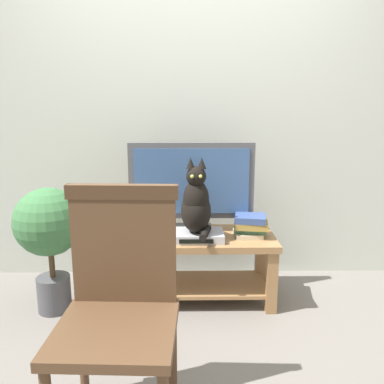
{
  "coord_description": "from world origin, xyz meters",
  "views": [
    {
      "loc": [
        -0.03,
        -2.06,
        1.32
      ],
      "look_at": [
        0.0,
        0.45,
        0.77
      ],
      "focal_mm": 37.32,
      "sensor_mm": 36.0,
      "label": 1
    }
  ],
  "objects_px": {
    "tv_stand": "(192,256)",
    "book_stack": "(250,225)",
    "potted_plant": "(49,231)",
    "media_box": "(196,236)",
    "wooden_chair": "(120,295)",
    "cat": "(196,204)",
    "tv": "(192,184)"
  },
  "relations": [
    {
      "from": "tv_stand",
      "to": "book_stack",
      "type": "height_order",
      "value": "book_stack"
    },
    {
      "from": "book_stack",
      "to": "potted_plant",
      "type": "height_order",
      "value": "potted_plant"
    },
    {
      "from": "media_box",
      "to": "book_stack",
      "type": "xyz_separation_m",
      "value": [
        0.36,
        0.06,
        0.05
      ]
    },
    {
      "from": "wooden_chair",
      "to": "potted_plant",
      "type": "xyz_separation_m",
      "value": [
        -0.6,
        0.93,
        -0.03
      ]
    },
    {
      "from": "media_box",
      "to": "potted_plant",
      "type": "xyz_separation_m",
      "value": [
        -0.93,
        -0.06,
        0.06
      ]
    },
    {
      "from": "cat",
      "to": "tv_stand",
      "type": "bearing_deg",
      "value": 103.58
    },
    {
      "from": "tv_stand",
      "to": "wooden_chair",
      "type": "distance_m",
      "value": 1.15
    },
    {
      "from": "book_stack",
      "to": "tv_stand",
      "type": "bearing_deg",
      "value": 175.44
    },
    {
      "from": "cat",
      "to": "book_stack",
      "type": "distance_m",
      "value": 0.4
    },
    {
      "from": "tv_stand",
      "to": "book_stack",
      "type": "bearing_deg",
      "value": -4.56
    },
    {
      "from": "cat",
      "to": "wooden_chair",
      "type": "xyz_separation_m",
      "value": [
        -0.33,
        -0.98,
        -0.13
      ]
    },
    {
      "from": "cat",
      "to": "media_box",
      "type": "bearing_deg",
      "value": 93.78
    },
    {
      "from": "cat",
      "to": "book_stack",
      "type": "height_order",
      "value": "cat"
    },
    {
      "from": "book_stack",
      "to": "cat",
      "type": "bearing_deg",
      "value": -168.32
    },
    {
      "from": "tv_stand",
      "to": "book_stack",
      "type": "xyz_separation_m",
      "value": [
        0.39,
        -0.03,
        0.22
      ]
    },
    {
      "from": "tv",
      "to": "media_box",
      "type": "relative_size",
      "value": 2.37
    },
    {
      "from": "cat",
      "to": "book_stack",
      "type": "relative_size",
      "value": 2.03
    },
    {
      "from": "media_box",
      "to": "book_stack",
      "type": "distance_m",
      "value": 0.37
    },
    {
      "from": "tv",
      "to": "cat",
      "type": "bearing_deg",
      "value": -82.51
    },
    {
      "from": "tv",
      "to": "book_stack",
      "type": "bearing_deg",
      "value": -17.09
    },
    {
      "from": "tv_stand",
      "to": "cat",
      "type": "distance_m",
      "value": 0.4
    },
    {
      "from": "media_box",
      "to": "wooden_chair",
      "type": "bearing_deg",
      "value": -108.44
    },
    {
      "from": "tv",
      "to": "potted_plant",
      "type": "distance_m",
      "value": 0.97
    },
    {
      "from": "book_stack",
      "to": "potted_plant",
      "type": "xyz_separation_m",
      "value": [
        -1.29,
        -0.12,
        0.01
      ]
    },
    {
      "from": "tv",
      "to": "wooden_chair",
      "type": "bearing_deg",
      "value": -104.65
    },
    {
      "from": "tv",
      "to": "cat",
      "type": "relative_size",
      "value": 1.73
    },
    {
      "from": "tv_stand",
      "to": "wooden_chair",
      "type": "xyz_separation_m",
      "value": [
        -0.31,
        -1.08,
        0.26
      ]
    },
    {
      "from": "tv_stand",
      "to": "potted_plant",
      "type": "distance_m",
      "value": 0.94
    },
    {
      "from": "tv_stand",
      "to": "cat",
      "type": "height_order",
      "value": "cat"
    },
    {
      "from": "cat",
      "to": "potted_plant",
      "type": "relative_size",
      "value": 0.6
    },
    {
      "from": "media_box",
      "to": "potted_plant",
      "type": "relative_size",
      "value": 0.44
    },
    {
      "from": "potted_plant",
      "to": "tv",
      "type": "bearing_deg",
      "value": 14.78
    }
  ]
}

